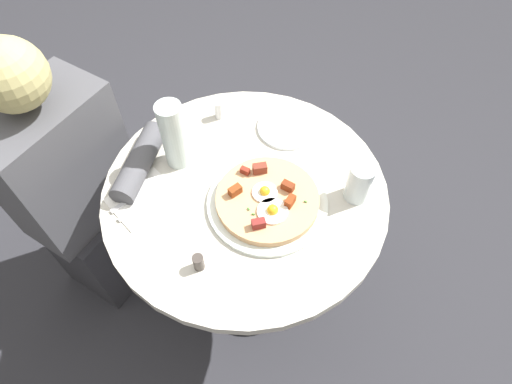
{
  "coord_description": "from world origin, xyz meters",
  "views": [
    {
      "loc": [
        -0.59,
        -0.4,
        1.74
      ],
      "look_at": [
        -0.01,
        -0.04,
        0.77
      ],
      "focal_mm": 30.24,
      "sensor_mm": 36.0,
      "label": 1
    }
  ],
  "objects_px": {
    "fork": "(139,193)",
    "knife": "(146,201)",
    "breakfast_pizza": "(267,199)",
    "pizza_plate": "(267,203)",
    "water_bottle": "(174,135)",
    "dining_table": "(246,222)",
    "person_seated": "(83,198)",
    "bread_plate": "(287,127)",
    "pepper_shaker": "(198,262)",
    "water_glass": "(359,183)",
    "salt_shaker": "(219,110)"
  },
  "relations": [
    {
      "from": "fork",
      "to": "knife",
      "type": "height_order",
      "value": "same"
    },
    {
      "from": "breakfast_pizza",
      "to": "pizza_plate",
      "type": "bearing_deg",
      "value": 4.69
    },
    {
      "from": "fork",
      "to": "water_bottle",
      "type": "bearing_deg",
      "value": -171.63
    },
    {
      "from": "fork",
      "to": "dining_table",
      "type": "bearing_deg",
      "value": 140.99
    },
    {
      "from": "breakfast_pizza",
      "to": "knife",
      "type": "bearing_deg",
      "value": 120.6
    },
    {
      "from": "person_seated",
      "to": "breakfast_pizza",
      "type": "distance_m",
      "value": 0.71
    },
    {
      "from": "fork",
      "to": "breakfast_pizza",
      "type": "bearing_deg",
      "value": 131.65
    },
    {
      "from": "bread_plate",
      "to": "fork",
      "type": "xyz_separation_m",
      "value": [
        -0.44,
        0.23,
        0.0
      ]
    },
    {
      "from": "bread_plate",
      "to": "water_bottle",
      "type": "xyz_separation_m",
      "value": [
        -0.28,
        0.21,
        0.1
      ]
    },
    {
      "from": "pepper_shaker",
      "to": "knife",
      "type": "bearing_deg",
      "value": 71.23
    },
    {
      "from": "water_glass",
      "to": "person_seated",
      "type": "bearing_deg",
      "value": 111.32
    },
    {
      "from": "person_seated",
      "to": "pizza_plate",
      "type": "relative_size",
      "value": 3.44
    },
    {
      "from": "breakfast_pizza",
      "to": "water_glass",
      "type": "height_order",
      "value": "water_glass"
    },
    {
      "from": "breakfast_pizza",
      "to": "water_bottle",
      "type": "relative_size",
      "value": 1.31
    },
    {
      "from": "breakfast_pizza",
      "to": "pepper_shaker",
      "type": "height_order",
      "value": "breakfast_pizza"
    },
    {
      "from": "breakfast_pizza",
      "to": "water_glass",
      "type": "relative_size",
      "value": 2.33
    },
    {
      "from": "bread_plate",
      "to": "water_glass",
      "type": "height_order",
      "value": "water_glass"
    },
    {
      "from": "bread_plate",
      "to": "pepper_shaker",
      "type": "xyz_separation_m",
      "value": [
        -0.53,
        -0.05,
        0.02
      ]
    },
    {
      "from": "water_bottle",
      "to": "breakfast_pizza",
      "type": "bearing_deg",
      "value": -89.76
    },
    {
      "from": "water_glass",
      "to": "water_bottle",
      "type": "height_order",
      "value": "water_bottle"
    },
    {
      "from": "dining_table",
      "to": "breakfast_pizza",
      "type": "relative_size",
      "value": 2.86
    },
    {
      "from": "pizza_plate",
      "to": "pepper_shaker",
      "type": "bearing_deg",
      "value": 169.13
    },
    {
      "from": "water_bottle",
      "to": "pepper_shaker",
      "type": "xyz_separation_m",
      "value": [
        -0.25,
        -0.25,
        -0.08
      ]
    },
    {
      "from": "person_seated",
      "to": "knife",
      "type": "distance_m",
      "value": 0.43
    },
    {
      "from": "pizza_plate",
      "to": "water_glass",
      "type": "bearing_deg",
      "value": -51.57
    },
    {
      "from": "dining_table",
      "to": "fork",
      "type": "relative_size",
      "value": 4.46
    },
    {
      "from": "water_bottle",
      "to": "pizza_plate",
      "type": "bearing_deg",
      "value": -89.62
    },
    {
      "from": "bread_plate",
      "to": "knife",
      "type": "distance_m",
      "value": 0.48
    },
    {
      "from": "salt_shaker",
      "to": "pepper_shaker",
      "type": "height_order",
      "value": "salt_shaker"
    },
    {
      "from": "breakfast_pizza",
      "to": "water_glass",
      "type": "xyz_separation_m",
      "value": [
        0.15,
        -0.19,
        0.03
      ]
    },
    {
      "from": "fork",
      "to": "pepper_shaker",
      "type": "relative_size",
      "value": 3.74
    },
    {
      "from": "pizza_plate",
      "to": "pepper_shaker",
      "type": "distance_m",
      "value": 0.25
    },
    {
      "from": "breakfast_pizza",
      "to": "fork",
      "type": "xyz_separation_m",
      "value": [
        -0.16,
        0.32,
        -0.02
      ]
    },
    {
      "from": "bread_plate",
      "to": "pizza_plate",
      "type": "bearing_deg",
      "value": -161.36
    },
    {
      "from": "knife",
      "to": "pepper_shaker",
      "type": "relative_size",
      "value": 3.74
    },
    {
      "from": "water_glass",
      "to": "pepper_shaker",
      "type": "height_order",
      "value": "water_glass"
    },
    {
      "from": "knife",
      "to": "dining_table",
      "type": "bearing_deg",
      "value": 146.87
    },
    {
      "from": "knife",
      "to": "water_bottle",
      "type": "distance_m",
      "value": 0.2
    },
    {
      "from": "bread_plate",
      "to": "salt_shaker",
      "type": "relative_size",
      "value": 3.1
    },
    {
      "from": "breakfast_pizza",
      "to": "fork",
      "type": "relative_size",
      "value": 1.56
    },
    {
      "from": "fork",
      "to": "pizza_plate",
      "type": "bearing_deg",
      "value": 131.75
    },
    {
      "from": "pizza_plate",
      "to": "salt_shaker",
      "type": "bearing_deg",
      "value": 55.24
    },
    {
      "from": "breakfast_pizza",
      "to": "knife",
      "type": "xyz_separation_m",
      "value": [
        -0.17,
        0.28,
        -0.02
      ]
    },
    {
      "from": "bread_plate",
      "to": "salt_shaker",
      "type": "bearing_deg",
      "value": 107.99
    },
    {
      "from": "bread_plate",
      "to": "knife",
      "type": "bearing_deg",
      "value": 156.75
    },
    {
      "from": "bread_plate",
      "to": "pepper_shaker",
      "type": "relative_size",
      "value": 3.82
    },
    {
      "from": "water_bottle",
      "to": "salt_shaker",
      "type": "relative_size",
      "value": 3.6
    },
    {
      "from": "bread_plate",
      "to": "water_bottle",
      "type": "height_order",
      "value": "water_bottle"
    },
    {
      "from": "salt_shaker",
      "to": "pepper_shaker",
      "type": "relative_size",
      "value": 1.24
    },
    {
      "from": "breakfast_pizza",
      "to": "water_glass",
      "type": "bearing_deg",
      "value": -51.43
    }
  ]
}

